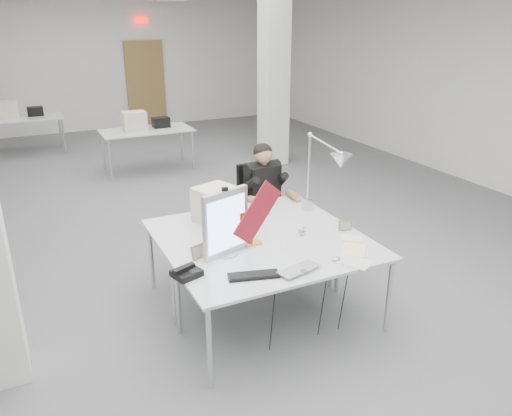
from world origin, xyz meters
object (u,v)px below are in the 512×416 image
Objects in this scene: monitor at (226,223)px; bankers_lamp at (252,226)px; seated_person at (263,182)px; beige_monitor at (216,204)px; desk_main at (285,259)px; desk_phone at (187,273)px; office_chair at (261,209)px; laptop at (304,273)px; architect_lamp at (322,175)px.

bankers_lamp is (0.28, 0.09, -0.11)m from monitor.
seated_person reaches higher than beige_monitor.
desk_phone is (-0.85, 0.05, 0.04)m from desk_main.
office_chair is 2.09m from desk_phone.
monitor is (-0.98, -1.25, 0.14)m from seated_person.
monitor is (-0.98, -1.30, 0.50)m from office_chair.
monitor is at bearing 110.44° from laptop.
beige_monitor is (-0.22, 1.01, 0.19)m from desk_main.
monitor is 0.78m from laptop.
monitor is 1.56× the size of beige_monitor.
desk_main is 0.43m from bankers_lamp.
beige_monitor is (0.19, 0.73, -0.11)m from monitor.
office_chair is at bearing 84.15° from architect_lamp.
desk_main is 0.59m from monitor.
bankers_lamp is 1.68× the size of desk_phone.
architect_lamp is at bearing -1.55° from monitor.
office_chair is at bearing 18.03° from beige_monitor.
architect_lamp is at bearing 12.04° from bankers_lamp.
seated_person is at bearing 15.58° from beige_monitor.
desk_phone is (-0.85, 0.37, 0.01)m from laptop.
laptop is at bearing -145.99° from architect_lamp.
seated_person is 1.59× the size of monitor.
office_chair is 2.95× the size of laptop.
desk_main is at bearing 75.31° from laptop.
architect_lamp is at bearing 2.30° from desk_phone.
architect_lamp reaches higher than bankers_lamp.
desk_main is at bearing -74.30° from bankers_lamp.
beige_monitor is (-0.78, -0.58, 0.39)m from office_chair.
office_chair is 1.19× the size of architect_lamp.
desk_phone is at bearing -177.63° from architect_lamp.
monitor is 1.56× the size of laptop.
desk_main is 0.85m from desk_phone.
seated_person is 2.48× the size of beige_monitor.
bankers_lamp is (-0.70, -1.16, 0.03)m from seated_person.
office_chair is at bearing 84.26° from seated_person.
laptop is at bearing -41.31° from desk_phone.
bankers_lamp is at bearing -0.99° from monitor.
architect_lamp is (0.76, 0.63, 0.47)m from desk_main.
office_chair is 1.70m from monitor.
office_chair reaches higher than laptop.
beige_monitor reaches higher than office_chair.
office_chair is 2.00m from laptop.
desk_phone is (-0.43, -0.23, -0.26)m from monitor.
desk_phone is (-1.41, -1.53, 0.24)m from office_chair.
desk_main is 3.13× the size of monitor.
desk_main is 1.05m from beige_monitor.
architect_lamp is at bearing 39.82° from desk_main.
beige_monitor is at bearing 56.97° from monitor.
laptop is 1.78× the size of desk_phone.
bankers_lamp reaches higher than desk_phone.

